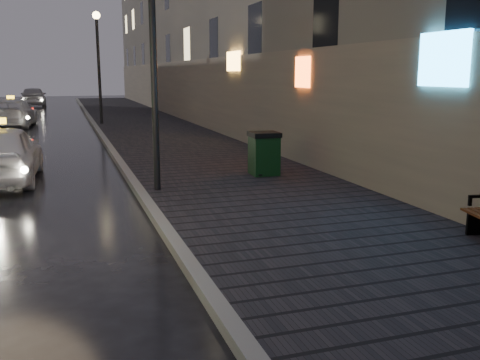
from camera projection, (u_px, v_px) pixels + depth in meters
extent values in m
plane|color=black|center=(75.00, 342.00, 5.20)|extent=(120.00, 120.00, 0.00)
cube|color=black|center=(147.00, 125.00, 25.94)|extent=(4.60, 58.00, 0.15)
cube|color=slate|center=(96.00, 127.00, 25.19)|extent=(0.20, 58.00, 0.15)
cube|color=#605B54|center=(190.00, 0.00, 29.38)|extent=(1.80, 50.00, 13.00)
cylinder|color=black|center=(154.00, 69.00, 10.84)|extent=(0.14, 0.14, 5.00)
cylinder|color=black|center=(99.00, 71.00, 25.73)|extent=(0.14, 0.14, 5.00)
sphere|color=#FFD88C|center=(96.00, 15.00, 25.22)|extent=(0.36, 0.36, 0.36)
cube|color=black|center=(480.00, 196.00, 8.05)|extent=(0.37, 0.11, 0.04)
cube|color=black|center=(264.00, 156.00, 12.92)|extent=(0.65, 0.65, 0.92)
cube|color=black|center=(264.00, 134.00, 12.82)|extent=(0.70, 0.70, 0.12)
imported|color=white|center=(1.00, 153.00, 12.69)|extent=(1.84, 4.18, 1.40)
imported|color=silver|center=(12.00, 113.00, 25.85)|extent=(2.29, 4.86, 1.37)
imported|color=#A09FA7|center=(33.00, 97.00, 41.33)|extent=(1.89, 4.55, 1.54)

